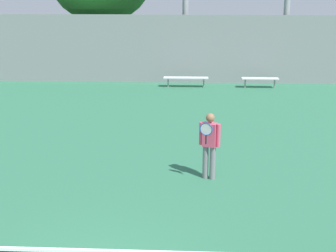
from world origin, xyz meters
TOP-DOWN VIEW (x-y plane):
  - tennis_player at (2.10, 4.84)m, footprint 0.50×0.48m
  - bench_courtside_far at (1.43, 15.27)m, footprint 2.04×0.40m
  - bench_adjacent_court at (4.78, 15.27)m, footprint 1.66×0.40m
  - back_fence at (0.00, 16.31)m, footprint 25.31×0.06m

SIDE VIEW (x-z plane):
  - bench_adjacent_court at x=4.78m, z-range 0.19..0.65m
  - bench_courtside_far at x=1.43m, z-range 0.19..0.65m
  - tennis_player at x=2.10m, z-range 0.10..1.74m
  - back_fence at x=0.00m, z-range 0.00..3.18m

